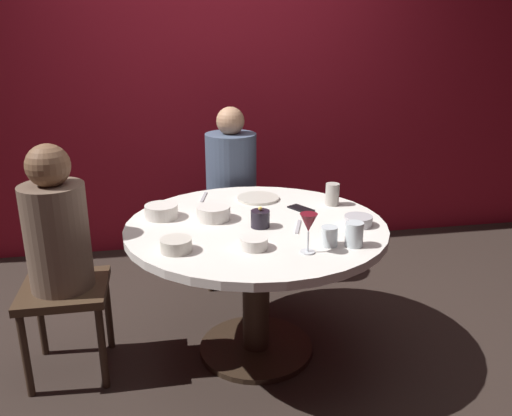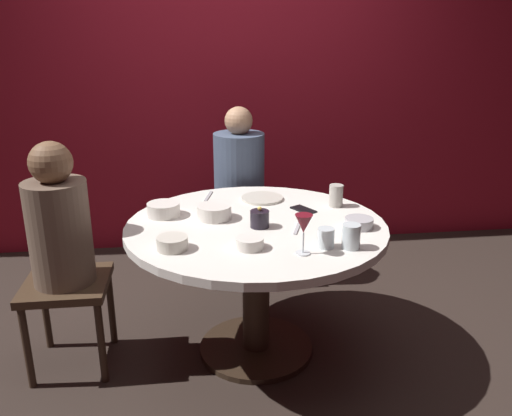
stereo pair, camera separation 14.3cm
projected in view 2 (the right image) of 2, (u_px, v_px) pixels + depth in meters
ground_plane at (256, 350)px, 2.80m from camera, size 8.00×8.00×0.00m
back_wall at (230, 77)px, 3.86m from camera, size 6.00×0.10×2.60m
dining_table at (256, 253)px, 2.62m from camera, size 1.28×1.28×0.72m
seated_diner_left at (60, 234)px, 2.46m from camera, size 0.40×0.40×1.16m
seated_diner_back at (239, 176)px, 3.40m from camera, size 0.40×0.40×1.18m
candle_holder at (260, 219)px, 2.51m from camera, size 0.09×0.09×0.10m
wine_glass at (304, 226)px, 2.18m from camera, size 0.08×0.08×0.18m
dinner_plate at (262, 198)px, 2.93m from camera, size 0.23×0.23×0.01m
cell_phone at (303, 210)px, 2.75m from camera, size 0.13×0.16×0.01m
bowl_serving_large at (359, 223)px, 2.51m from camera, size 0.14×0.14×0.05m
bowl_salad_center at (250, 243)px, 2.27m from camera, size 0.12×0.12×0.05m
bowl_small_white at (214, 212)px, 2.62m from camera, size 0.17×0.17×0.07m
bowl_sauce_side at (172, 243)px, 2.26m from camera, size 0.14×0.14×0.06m
bowl_rice_portion at (164, 209)px, 2.66m from camera, size 0.17×0.17×0.07m
cup_near_candle at (326, 238)px, 2.27m from camera, size 0.07×0.07×0.09m
cup_by_left_diner at (336, 196)px, 2.80m from camera, size 0.07×0.07×0.12m
cup_by_right_diner at (351, 236)px, 2.26m from camera, size 0.08×0.08×0.11m
fork_near_plate at (297, 228)px, 2.51m from camera, size 0.08×0.17×0.01m
knife_near_plate at (208, 196)px, 2.98m from camera, size 0.06×0.18×0.01m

